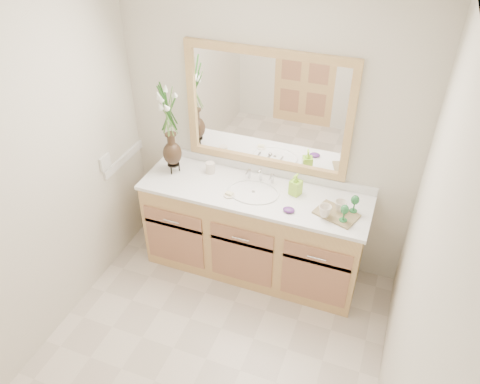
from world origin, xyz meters
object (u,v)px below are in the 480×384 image
at_px(flower_vase, 169,117).
at_px(tumbler, 210,168).
at_px(soap_bottle, 296,185).
at_px(tray, 336,214).

height_order(flower_vase, tumbler, flower_vase).
xyz_separation_m(tumbler, soap_bottle, (0.74, -0.04, 0.03)).
bearing_deg(tray, flower_vase, -164.63).
xyz_separation_m(soap_bottle, tray, (0.35, -0.15, -0.07)).
distance_m(flower_vase, soap_bottle, 1.12).
height_order(tumbler, soap_bottle, soap_bottle).
height_order(soap_bottle, tray, soap_bottle).
height_order(flower_vase, tray, flower_vase).
bearing_deg(flower_vase, tray, -4.00).
relative_size(flower_vase, soap_bottle, 4.55).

